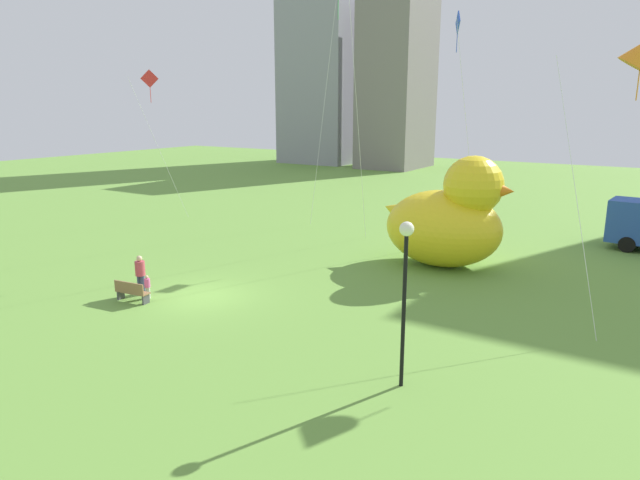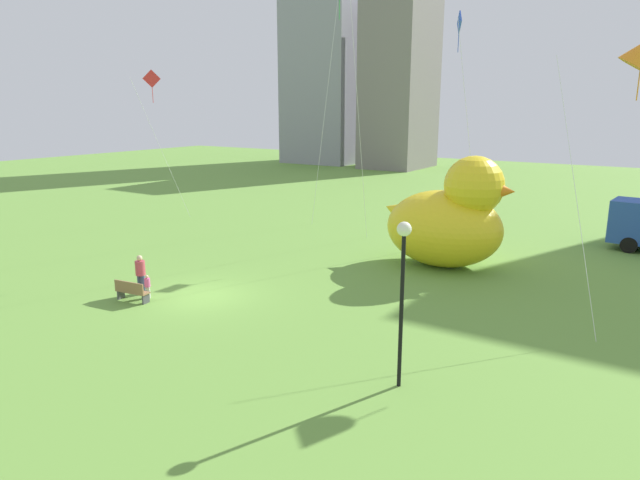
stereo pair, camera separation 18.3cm
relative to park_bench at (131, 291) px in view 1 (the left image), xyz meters
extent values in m
plane|color=#65963C|center=(2.01, 2.15, -0.47)|extent=(140.00, 140.00, 0.00)
cube|color=olive|center=(-0.01, 0.08, -0.05)|extent=(1.59, 0.64, 0.06)
cube|color=olive|center=(0.02, -0.12, 0.20)|extent=(1.54, 0.26, 0.45)
cube|color=#47474C|center=(-0.70, -0.01, -0.28)|extent=(0.13, 0.38, 0.39)
cube|color=#47474C|center=(0.68, 0.16, -0.28)|extent=(0.13, 0.38, 0.39)
cylinder|color=#38476B|center=(-0.58, 0.92, -0.04)|extent=(0.20, 0.20, 0.85)
cylinder|color=#38476B|center=(-0.37, 0.92, -0.04)|extent=(0.20, 0.20, 0.85)
cylinder|color=#B23F4C|center=(-0.48, 0.92, 0.70)|extent=(0.43, 0.43, 0.64)
sphere|color=#D8AD8C|center=(-0.48, 0.92, 1.15)|extent=(0.25, 0.25, 0.25)
cylinder|color=silver|center=(0.13, 0.69, -0.22)|extent=(0.11, 0.11, 0.50)
cylinder|color=silver|center=(0.26, 0.69, -0.22)|extent=(0.11, 0.11, 0.50)
cylinder|color=#D85999|center=(0.20, 0.69, 0.22)|extent=(0.25, 0.25, 0.38)
sphere|color=#D8AD8C|center=(0.20, 0.69, 0.48)|extent=(0.15, 0.15, 0.15)
ellipsoid|color=yellow|center=(8.96, 12.46, 1.49)|extent=(6.01, 4.44, 3.92)
sphere|color=yellow|center=(10.39, 12.46, 3.80)|extent=(2.93, 2.93, 2.93)
cone|color=orange|center=(11.71, 12.46, 3.66)|extent=(1.32, 1.32, 1.32)
cone|color=yellow|center=(6.34, 12.46, 2.14)|extent=(1.79, 1.57, 1.89)
cylinder|color=black|center=(12.65, -0.56, 1.82)|extent=(0.12, 0.12, 4.58)
sphere|color=#EAEACC|center=(12.65, -0.56, 4.28)|extent=(0.42, 0.42, 0.42)
cylinder|color=black|center=(16.93, 21.71, -0.02)|extent=(1.10, 2.47, 0.90)
cube|color=gray|center=(-25.99, 56.96, 17.46)|extent=(10.46, 10.71, 35.87)
cube|color=gray|center=(-13.99, 55.38, 10.91)|extent=(7.45, 10.02, 22.76)
cylinder|color=silver|center=(-12.57, 13.15, 4.53)|extent=(1.81, 3.15, 10.01)
cube|color=red|center=(-14.13, 14.04, 9.53)|extent=(0.75, 1.10, 1.27)
cylinder|color=red|center=(-14.13, 14.04, 8.63)|extent=(0.04, 0.04, 1.60)
cylinder|color=silver|center=(2.70, 14.57, 6.81)|extent=(0.09, 2.72, 14.56)
cylinder|color=green|center=(1.35, 14.54, 13.19)|extent=(0.04, 0.04, 1.60)
cylinder|color=silver|center=(15.70, 7.61, 4.50)|extent=(2.81, 2.96, 9.96)
cylinder|color=orange|center=(17.17, 9.00, 8.58)|extent=(0.04, 0.04, 1.60)
cylinder|color=silver|center=(-2.07, 18.50, 7.75)|extent=(1.06, 1.97, 16.45)
cylinder|color=silver|center=(7.94, 18.53, 5.96)|extent=(1.26, 2.33, 12.86)
cube|color=blue|center=(6.79, 19.14, 12.39)|extent=(0.68, 1.14, 1.27)
cylinder|color=blue|center=(6.79, 19.14, 11.49)|extent=(0.04, 0.04, 1.60)
camera|label=1|loc=(18.79, -14.60, 7.57)|focal=31.48mm
camera|label=2|loc=(18.95, -14.50, 7.57)|focal=31.48mm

